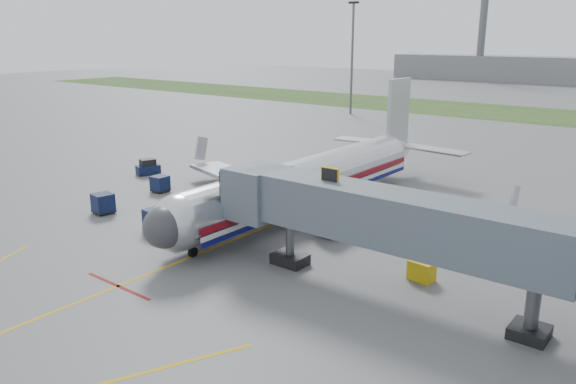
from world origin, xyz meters
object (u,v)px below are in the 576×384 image
Objects in this scene: airliner at (309,180)px; belt_loader at (190,234)px; baggage_tug at (148,168)px; ramp_worker at (174,214)px.

belt_loader is (-2.50, -11.21, -2.15)m from airliner.
belt_loader is at bearing -30.41° from baggage_tug.
baggage_tug is 21.58m from belt_loader.
baggage_tug is at bearing 149.59° from belt_loader.
baggage_tug is at bearing -179.22° from airliner.
airliner is at bearing 17.78° from ramp_worker.
baggage_tug is (-21.11, -0.29, -1.90)m from airliner.
baggage_tug is at bearing 107.03° from ramp_worker.
belt_loader reaches higher than ramp_worker.
belt_loader is 3.71m from ramp_worker.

